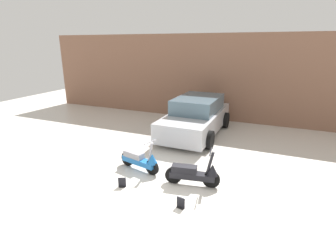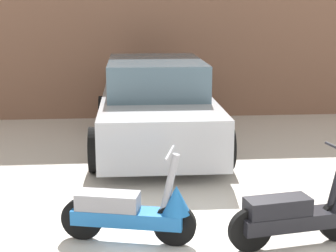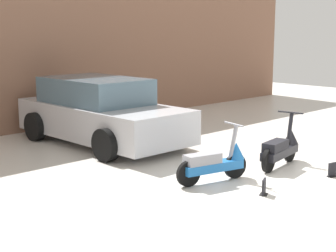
{
  "view_description": "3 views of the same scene",
  "coord_description": "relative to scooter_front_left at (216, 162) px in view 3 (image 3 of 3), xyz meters",
  "views": [
    {
      "loc": [
        2.36,
        -4.8,
        3.55
      ],
      "look_at": [
        -0.88,
        2.82,
        0.96
      ],
      "focal_mm": 28.0,
      "sensor_mm": 36.0,
      "label": 1
    },
    {
      "loc": [
        -1.17,
        -3.65,
        2.38
      ],
      "look_at": [
        -0.62,
        2.73,
        0.9
      ],
      "focal_mm": 55.0,
      "sensor_mm": 36.0,
      "label": 2
    },
    {
      "loc": [
        -7.68,
        -4.23,
        2.58
      ],
      "look_at": [
        -0.9,
        2.66,
        0.77
      ],
      "focal_mm": 55.0,
      "sensor_mm": 36.0,
      "label": 3
    }
  ],
  "objects": [
    {
      "name": "ground_plane",
      "position": [
        1.1,
        -1.3,
        -0.35
      ],
      "size": [
        28.0,
        28.0,
        0.0
      ],
      "primitive_type": "plane",
      "color": "silver"
    },
    {
      "name": "car_rear_left",
      "position": [
        0.48,
        3.85,
        0.36
      ],
      "size": [
        2.17,
        4.43,
        1.5
      ],
      "rotation": [
        0.0,
        0.0,
        -1.58
      ],
      "color": "#B7B7BC",
      "rests_on": "ground_plane"
    },
    {
      "name": "scooter_front_left",
      "position": [
        0.0,
        0.0,
        0.0
      ],
      "size": [
        1.4,
        0.62,
        0.99
      ],
      "rotation": [
        0.0,
        0.0,
        -0.24
      ],
      "color": "black",
      "rests_on": "ground_plane"
    },
    {
      "name": "placard_near_right_scooter",
      "position": [
        1.71,
        -1.27,
        -0.24
      ],
      "size": [
        0.2,
        0.15,
        0.26
      ],
      "rotation": [
        0.0,
        0.0,
        -0.19
      ],
      "color": "black",
      "rests_on": "ground_plane"
    },
    {
      "name": "scooter_front_right",
      "position": [
        1.7,
        -0.2,
        0.01
      ],
      "size": [
        1.44,
        0.57,
        1.01
      ],
      "rotation": [
        0.0,
        0.0,
        0.17
      ],
      "color": "black",
      "rests_on": "ground_plane"
    },
    {
      "name": "placard_near_left_scooter",
      "position": [
        -0.0,
        -1.01,
        -0.24
      ],
      "size": [
        0.2,
        0.18,
        0.26
      ],
      "rotation": [
        0.0,
        0.0,
        0.43
      ],
      "color": "black",
      "rests_on": "ground_plane"
    },
    {
      "name": "wall_back",
      "position": [
        1.1,
        6.3,
        1.67
      ],
      "size": [
        19.6,
        0.12,
        4.04
      ],
      "primitive_type": "cube",
      "color": "#845B47",
      "rests_on": "ground_plane"
    }
  ]
}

